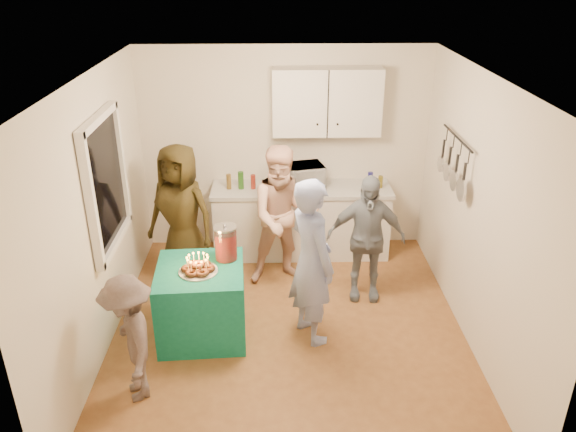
{
  "coord_description": "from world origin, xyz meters",
  "views": [
    {
      "loc": [
        -0.12,
        -4.78,
        3.55
      ],
      "look_at": [
        0.0,
        0.35,
        1.15
      ],
      "focal_mm": 35.0,
      "sensor_mm": 36.0,
      "label": 1
    }
  ],
  "objects_px": {
    "man_birthday": "(311,261)",
    "microwave": "(301,176)",
    "woman_back_center": "(284,216)",
    "woman_back_right": "(366,238)",
    "child_near_left": "(130,339)",
    "counter": "(301,222)",
    "party_table": "(202,302)",
    "woman_back_left": "(181,215)",
    "punch_jar": "(226,244)"
  },
  "relations": [
    {
      "from": "woman_back_center",
      "to": "child_near_left",
      "type": "height_order",
      "value": "woman_back_center"
    },
    {
      "from": "counter",
      "to": "man_birthday",
      "type": "relative_size",
      "value": 1.28
    },
    {
      "from": "party_table",
      "to": "punch_jar",
      "type": "xyz_separation_m",
      "value": [
        0.25,
        0.2,
        0.55
      ]
    },
    {
      "from": "woman_back_left",
      "to": "woman_back_center",
      "type": "relative_size",
      "value": 1.01
    },
    {
      "from": "counter",
      "to": "party_table",
      "type": "xyz_separation_m",
      "value": [
        -1.08,
        -1.72,
        -0.05
      ]
    },
    {
      "from": "woman_back_left",
      "to": "woman_back_center",
      "type": "height_order",
      "value": "woman_back_left"
    },
    {
      "from": "man_birthday",
      "to": "woman_back_left",
      "type": "relative_size",
      "value": 1.02
    },
    {
      "from": "man_birthday",
      "to": "microwave",
      "type": "bearing_deg",
      "value": -26.71
    },
    {
      "from": "man_birthday",
      "to": "woman_back_center",
      "type": "bearing_deg",
      "value": -14.56
    },
    {
      "from": "punch_jar",
      "to": "woman_back_right",
      "type": "height_order",
      "value": "woman_back_right"
    },
    {
      "from": "microwave",
      "to": "man_birthday",
      "type": "distance_m",
      "value": 1.78
    },
    {
      "from": "woman_back_left",
      "to": "woman_back_right",
      "type": "distance_m",
      "value": 2.11
    },
    {
      "from": "microwave",
      "to": "party_table",
      "type": "bearing_deg",
      "value": -135.05
    },
    {
      "from": "woman_back_left",
      "to": "party_table",
      "type": "bearing_deg",
      "value": -51.18
    },
    {
      "from": "counter",
      "to": "woman_back_right",
      "type": "bearing_deg",
      "value": -57.84
    },
    {
      "from": "counter",
      "to": "woman_back_left",
      "type": "distance_m",
      "value": 1.59
    },
    {
      "from": "counter",
      "to": "woman_back_center",
      "type": "bearing_deg",
      "value": -109.14
    },
    {
      "from": "woman_back_left",
      "to": "child_near_left",
      "type": "distance_m",
      "value": 1.99
    },
    {
      "from": "punch_jar",
      "to": "woman_back_left",
      "type": "bearing_deg",
      "value": 122.91
    },
    {
      "from": "woman_back_center",
      "to": "punch_jar",
      "type": "bearing_deg",
      "value": -134.34
    },
    {
      "from": "counter",
      "to": "punch_jar",
      "type": "bearing_deg",
      "value": -118.53
    },
    {
      "from": "woman_back_left",
      "to": "counter",
      "type": "bearing_deg",
      "value": 45.64
    },
    {
      "from": "punch_jar",
      "to": "woman_back_right",
      "type": "bearing_deg",
      "value": 17.58
    },
    {
      "from": "counter",
      "to": "child_near_left",
      "type": "relative_size",
      "value": 1.85
    },
    {
      "from": "microwave",
      "to": "man_birthday",
      "type": "height_order",
      "value": "man_birthday"
    },
    {
      "from": "woman_back_center",
      "to": "microwave",
      "type": "bearing_deg",
      "value": 61.92
    },
    {
      "from": "party_table",
      "to": "man_birthday",
      "type": "distance_m",
      "value": 1.19
    },
    {
      "from": "child_near_left",
      "to": "party_table",
      "type": "bearing_deg",
      "value": 128.74
    },
    {
      "from": "woman_back_left",
      "to": "woman_back_right",
      "type": "xyz_separation_m",
      "value": [
        2.07,
        -0.43,
        -0.11
      ]
    },
    {
      "from": "punch_jar",
      "to": "child_near_left",
      "type": "bearing_deg",
      "value": -124.67
    },
    {
      "from": "man_birthday",
      "to": "child_near_left",
      "type": "relative_size",
      "value": 1.44
    },
    {
      "from": "punch_jar",
      "to": "child_near_left",
      "type": "distance_m",
      "value": 1.34
    },
    {
      "from": "woman_back_center",
      "to": "child_near_left",
      "type": "bearing_deg",
      "value": -134.17
    },
    {
      "from": "punch_jar",
      "to": "microwave",
      "type": "bearing_deg",
      "value": 61.64
    },
    {
      "from": "woman_back_center",
      "to": "woman_back_right",
      "type": "distance_m",
      "value": 0.97
    },
    {
      "from": "punch_jar",
      "to": "man_birthday",
      "type": "relative_size",
      "value": 0.2
    },
    {
      "from": "woman_back_left",
      "to": "woman_back_center",
      "type": "bearing_deg",
      "value": 19.28
    },
    {
      "from": "woman_back_right",
      "to": "child_near_left",
      "type": "xyz_separation_m",
      "value": [
        -2.23,
        -1.54,
        -0.14
      ]
    },
    {
      "from": "microwave",
      "to": "punch_jar",
      "type": "xyz_separation_m",
      "value": [
        -0.82,
        -1.52,
        -0.13
      ]
    },
    {
      "from": "party_table",
      "to": "microwave",
      "type": "bearing_deg",
      "value": 58.05
    },
    {
      "from": "punch_jar",
      "to": "child_near_left",
      "type": "relative_size",
      "value": 0.29
    },
    {
      "from": "microwave",
      "to": "man_birthday",
      "type": "bearing_deg",
      "value": -102.38
    },
    {
      "from": "woman_back_left",
      "to": "punch_jar",
      "type": "bearing_deg",
      "value": -35.1
    },
    {
      "from": "punch_jar",
      "to": "woman_back_left",
      "type": "xyz_separation_m",
      "value": [
        -0.58,
        0.9,
        -0.09
      ]
    },
    {
      "from": "woman_back_left",
      "to": "child_near_left",
      "type": "height_order",
      "value": "woman_back_left"
    },
    {
      "from": "man_birthday",
      "to": "woman_back_right",
      "type": "bearing_deg",
      "value": -69.22
    },
    {
      "from": "microwave",
      "to": "woman_back_center",
      "type": "height_order",
      "value": "woman_back_center"
    },
    {
      "from": "counter",
      "to": "microwave",
      "type": "xyz_separation_m",
      "value": [
        -0.01,
        0.0,
        0.63
      ]
    },
    {
      "from": "party_table",
      "to": "woman_back_center",
      "type": "distance_m",
      "value": 1.42
    },
    {
      "from": "microwave",
      "to": "punch_jar",
      "type": "height_order",
      "value": "microwave"
    }
  ]
}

